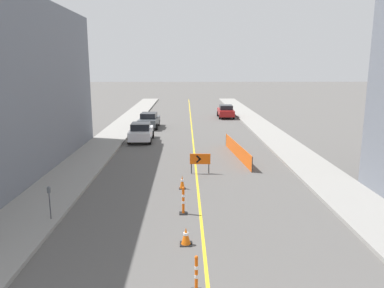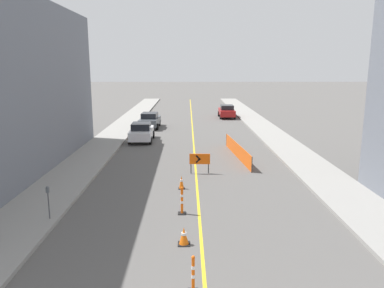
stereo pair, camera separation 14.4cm
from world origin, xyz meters
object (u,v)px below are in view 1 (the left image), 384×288
object	(u,v)px
delineator_post_rear	(183,202)
traffic_cone_third	(182,182)
parked_car_curb_far	(226,111)
delineator_post_front	(196,277)
parked_car_curb_mid	(149,120)
parking_meter_near_curb	(49,196)
traffic_cone_second	(186,236)
arrow_barricade_primary	(200,160)
parked_car_curb_near	(141,132)

from	to	relation	value
delineator_post_rear	traffic_cone_third	bearing A→B (deg)	91.28
delineator_post_rear	parked_car_curb_far	xyz separation A→B (m)	(5.09, 30.76, 0.27)
traffic_cone_third	delineator_post_front	size ratio (longest dim) A/B	0.63
parked_car_curb_mid	traffic_cone_third	bearing A→B (deg)	-77.07
delineator_post_front	parked_car_curb_far	distance (m)	36.82
delineator_post_rear	parking_meter_near_curb	xyz separation A→B (m)	(-5.41, -0.86, 0.62)
traffic_cone_third	delineator_post_front	distance (m)	9.16
traffic_cone_second	arrow_barricade_primary	xyz separation A→B (m)	(0.86, 9.06, 0.53)
traffic_cone_second	parking_meter_near_curb	distance (m)	5.93
parked_car_curb_far	traffic_cone_second	bearing A→B (deg)	-97.74
arrow_barricade_primary	parked_car_curb_far	bearing A→B (deg)	82.09
delineator_post_rear	parked_car_curb_mid	distance (m)	23.41
delineator_post_rear	arrow_barricade_primary	bearing A→B (deg)	81.16
delineator_post_front	delineator_post_rear	distance (m)	5.77
traffic_cone_third	delineator_post_front	bearing A→B (deg)	-87.03
parking_meter_near_curb	delineator_post_rear	bearing A→B (deg)	9.04
parked_car_curb_mid	parked_car_curb_far	bearing A→B (deg)	43.74
traffic_cone_second	parked_car_curb_near	world-z (taller)	parked_car_curb_near
traffic_cone_third	delineator_post_front	xyz separation A→B (m)	(0.48, -9.15, 0.13)
traffic_cone_second	arrow_barricade_primary	distance (m)	9.12
arrow_barricade_primary	parked_car_curb_far	size ratio (longest dim) A/B	0.28
traffic_cone_second	delineator_post_rear	size ratio (longest dim) A/B	0.52
parked_car_curb_far	traffic_cone_third	bearing A→B (deg)	-100.00
traffic_cone_second	traffic_cone_third	distance (m)	6.25
delineator_post_rear	parking_meter_near_curb	distance (m)	5.52
parked_car_curb_far	parked_car_curb_near	bearing A→B (deg)	-120.22
arrow_barricade_primary	parked_car_curb_near	distance (m)	10.93
delineator_post_rear	parking_meter_near_curb	bearing A→B (deg)	-170.96
arrow_barricade_primary	parking_meter_near_curb	world-z (taller)	parking_meter_near_curb
traffic_cone_third	traffic_cone_second	bearing A→B (deg)	-88.31
traffic_cone_third	parking_meter_near_curb	world-z (taller)	parking_meter_near_curb
parked_car_curb_near	parked_car_curb_mid	world-z (taller)	same
parked_car_curb_mid	parking_meter_near_curb	size ratio (longest dim) A/B	3.14
parked_car_curb_mid	delineator_post_rear	bearing A→B (deg)	-78.37
parked_car_curb_far	arrow_barricade_primary	bearing A→B (deg)	-98.85
delineator_post_rear	parked_car_curb_far	world-z (taller)	parked_car_curb_far
parked_car_curb_mid	parked_car_curb_far	world-z (taller)	same
traffic_cone_third	parked_car_curb_mid	size ratio (longest dim) A/B	0.16
parked_car_curb_far	parked_car_curb_mid	bearing A→B (deg)	-138.20
parked_car_curb_near	traffic_cone_second	bearing A→B (deg)	-80.06
parking_meter_near_curb	delineator_post_front	bearing A→B (deg)	-40.10
traffic_cone_third	arrow_barricade_primary	world-z (taller)	arrow_barricade_primary
delineator_post_rear	arrow_barricade_primary	world-z (taller)	delineator_post_rear
traffic_cone_third	parked_car_curb_far	distance (m)	27.85
traffic_cone_second	delineator_post_front	distance (m)	2.92
delineator_post_rear	parked_car_curb_mid	bearing A→B (deg)	99.00
traffic_cone_second	parking_meter_near_curb	bearing A→B (deg)	160.16
arrow_barricade_primary	parking_meter_near_curb	xyz separation A→B (m)	(-6.38, -7.07, 0.30)
parked_car_curb_near	parked_car_curb_far	world-z (taller)	same
traffic_cone_third	arrow_barricade_primary	xyz separation A→B (m)	(1.04, 2.82, 0.50)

